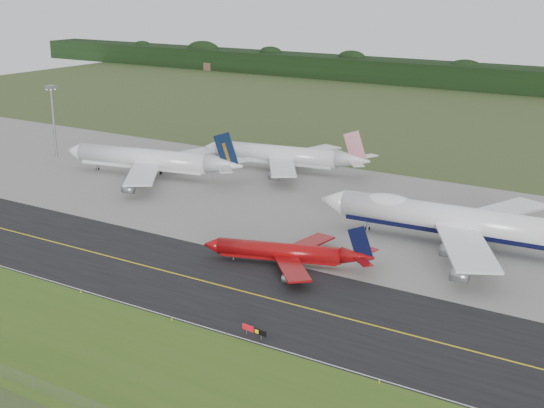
{
  "coord_description": "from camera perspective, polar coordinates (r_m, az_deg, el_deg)",
  "views": [
    {
      "loc": [
        72.3,
        -108.94,
        55.24
      ],
      "look_at": [
        -11.2,
        22.0,
        8.45
      ],
      "focal_mm": 50.0,
      "sensor_mm": 36.0,
      "label": 1
    }
  ],
  "objects": [
    {
      "name": "apron",
      "position": [
        184.01,
        7.82,
        -0.86
      ],
      "size": [
        400.0,
        78.0,
        0.01
      ],
      "primitive_type": "cube",
      "color": "gray",
      "rests_on": "ground"
    },
    {
      "name": "perimeter_fence",
      "position": [
        108.96,
        -15.45,
        -13.7
      ],
      "size": [
        320.0,
        0.1,
        320.0
      ],
      "color": "slate",
      "rests_on": "ground"
    },
    {
      "name": "edge_marker_left",
      "position": [
        142.8,
        -14.21,
        -6.43
      ],
      "size": [
        0.16,
        0.16,
        0.5
      ],
      "primitive_type": "cylinder",
      "color": "yellow",
      "rests_on": "ground"
    },
    {
      "name": "edge_marker_right",
      "position": [
        110.98,
        8.09,
        -13.12
      ],
      "size": [
        0.16,
        0.16,
        0.5
      ],
      "primitive_type": "cylinder",
      "color": "yellow",
      "rests_on": "ground"
    },
    {
      "name": "edge_marker_center",
      "position": [
        129.1,
        -7.55,
        -8.6
      ],
      "size": [
        0.16,
        0.16,
        0.5
      ],
      "primitive_type": "cylinder",
      "color": "yellow",
      "rests_on": "ground"
    },
    {
      "name": "grass_verge",
      "position": [
        117.24,
        -10.64,
        -11.66
      ],
      "size": [
        400.0,
        30.0,
        0.01
      ],
      "primitive_type": "cube",
      "color": "#3C5E1B",
      "rests_on": "ground"
    },
    {
      "name": "taxiway_edge_line",
      "position": [
        127.58,
        -5.86,
        -8.97
      ],
      "size": [
        400.0,
        0.25,
        0.0
      ],
      "primitive_type": "cube",
      "color": "silver",
      "rests_on": "taxiway"
    },
    {
      "name": "taxiway",
      "position": [
        138.89,
        -1.88,
        -6.67
      ],
      "size": [
        400.0,
        32.0,
        0.02
      ],
      "primitive_type": "cube",
      "color": "black",
      "rests_on": "ground"
    },
    {
      "name": "jet_star_tail",
      "position": [
        223.2,
        0.94,
        3.66
      ],
      "size": [
        52.59,
        43.51,
        13.89
      ],
      "color": "white",
      "rests_on": "ground"
    },
    {
      "name": "jet_navy_gold",
      "position": [
        219.43,
        -9.0,
        3.29
      ],
      "size": [
        57.39,
        49.34,
        14.86
      ],
      "color": "white",
      "rests_on": "ground"
    },
    {
      "name": "jet_red_737",
      "position": [
        150.77,
        1.24,
        -3.67
      ],
      "size": [
        34.06,
        27.04,
        9.42
      ],
      "color": "maroon",
      "rests_on": "ground"
    },
    {
      "name": "taxiway_sign",
      "position": [
        122.31,
        -1.36,
        -9.48
      ],
      "size": [
        4.93,
        0.8,
        1.65
      ],
      "color": "slate",
      "rests_on": "ground"
    },
    {
      "name": "floodlight_mast",
      "position": [
        248.75,
        -16.2,
        6.95
      ],
      "size": [
        2.82,
        2.82,
        22.72
      ],
      "color": "slate",
      "rests_on": "ground"
    },
    {
      "name": "ground",
      "position": [
        141.94,
        -0.97,
        -6.14
      ],
      "size": [
        600.0,
        600.0,
        0.0
      ],
      "primitive_type": "plane",
      "color": "#394620",
      "rests_on": "ground"
    },
    {
      "name": "jet_ba_747",
      "position": [
        165.24,
        13.77,
        -1.21
      ],
      "size": [
        65.39,
        54.09,
        16.44
      ],
      "color": "white",
      "rests_on": "ground"
    },
    {
      "name": "taxiway_centreline",
      "position": [
        138.88,
        -1.88,
        -6.67
      ],
      "size": [
        400.0,
        0.4,
        0.0
      ],
      "primitive_type": "cube",
      "color": "yellow",
      "rests_on": "taxiway"
    }
  ]
}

